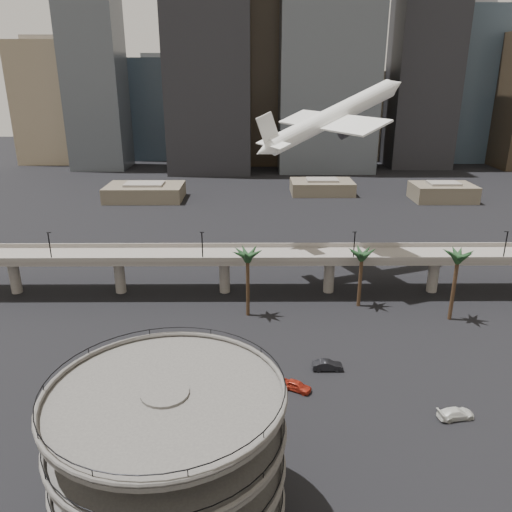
{
  "coord_description": "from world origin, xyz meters",
  "views": [
    {
      "loc": [
        -5.04,
        -42.16,
        42.98
      ],
      "look_at": [
        -4.56,
        28.0,
        17.77
      ],
      "focal_mm": 35.0,
      "sensor_mm": 36.0,
      "label": 1
    }
  ],
  "objects_px": {
    "parking_ramp": "(169,450)",
    "car_b": "(327,365)",
    "overpass": "(277,259)",
    "airborne_jet": "(332,118)",
    "car_a": "(297,386)",
    "car_c": "(456,413)"
  },
  "relations": [
    {
      "from": "car_a",
      "to": "car_c",
      "type": "bearing_deg",
      "value": -78.03
    },
    {
      "from": "airborne_jet",
      "to": "car_a",
      "type": "relative_size",
      "value": 7.95
    },
    {
      "from": "parking_ramp",
      "to": "car_a",
      "type": "distance_m",
      "value": 29.0
    },
    {
      "from": "airborne_jet",
      "to": "car_c",
      "type": "distance_m",
      "value": 64.25
    },
    {
      "from": "overpass",
      "to": "airborne_jet",
      "type": "height_order",
      "value": "airborne_jet"
    },
    {
      "from": "car_a",
      "to": "car_b",
      "type": "relative_size",
      "value": 0.92
    },
    {
      "from": "car_c",
      "to": "overpass",
      "type": "bearing_deg",
      "value": 16.91
    },
    {
      "from": "car_a",
      "to": "car_c",
      "type": "relative_size",
      "value": 0.88
    },
    {
      "from": "car_c",
      "to": "airborne_jet",
      "type": "bearing_deg",
      "value": 0.13
    },
    {
      "from": "car_c",
      "to": "car_a",
      "type": "bearing_deg",
      "value": 61.9
    },
    {
      "from": "car_a",
      "to": "parking_ramp",
      "type": "bearing_deg",
      "value": 178.03
    },
    {
      "from": "airborne_jet",
      "to": "car_c",
      "type": "bearing_deg",
      "value": -103.84
    },
    {
      "from": "airborne_jet",
      "to": "car_a",
      "type": "bearing_deg",
      "value": -127.26
    },
    {
      "from": "overpass",
      "to": "car_c",
      "type": "bearing_deg",
      "value": -62.3
    },
    {
      "from": "car_b",
      "to": "car_c",
      "type": "bearing_deg",
      "value": -126.9
    },
    {
      "from": "overpass",
      "to": "car_b",
      "type": "xyz_separation_m",
      "value": [
        6.53,
        -30.12,
        -6.56
      ]
    },
    {
      "from": "parking_ramp",
      "to": "car_a",
      "type": "relative_size",
      "value": 5.06
    },
    {
      "from": "parking_ramp",
      "to": "car_c",
      "type": "distance_m",
      "value": 40.01
    },
    {
      "from": "car_c",
      "to": "car_b",
      "type": "bearing_deg",
      "value": 41.91
    },
    {
      "from": "overpass",
      "to": "car_c",
      "type": "height_order",
      "value": "overpass"
    },
    {
      "from": "parking_ramp",
      "to": "car_b",
      "type": "bearing_deg",
      "value": 55.92
    },
    {
      "from": "parking_ramp",
      "to": "overpass",
      "type": "height_order",
      "value": "parking_ramp"
    }
  ]
}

